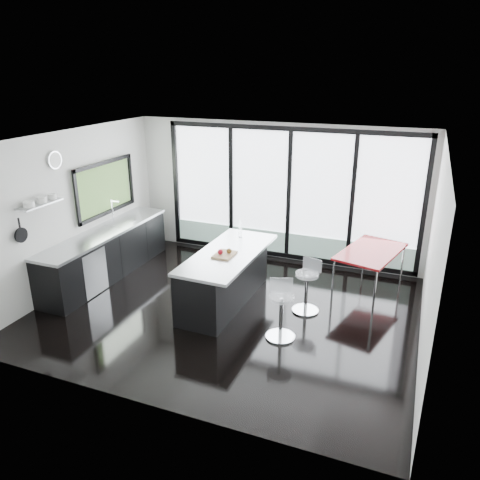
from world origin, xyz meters
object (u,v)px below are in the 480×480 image
at_px(island, 224,276).
at_px(bar_stool_far, 306,292).
at_px(bar_stool_near, 281,317).
at_px(red_table, 369,271).

distance_m(island, bar_stool_far, 1.39).
distance_m(bar_stool_near, red_table, 2.29).
bearing_deg(bar_stool_far, island, -156.13).
distance_m(island, red_table, 2.59).
bearing_deg(island, bar_stool_far, 7.03).
distance_m(island, bar_stool_near, 1.45).
height_order(bar_stool_near, red_table, red_table).
xyz_separation_m(island, red_table, (2.23, 1.31, -0.08)).
bearing_deg(bar_stool_near, bar_stool_far, 60.57).
relative_size(island, bar_stool_far, 3.28).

